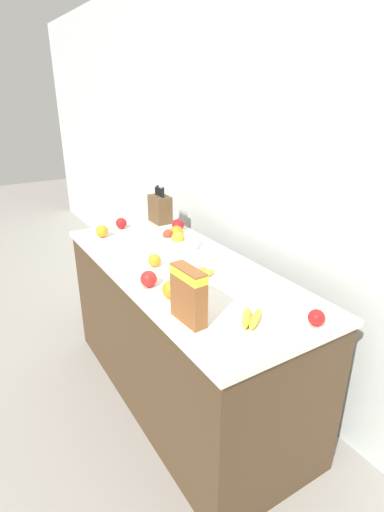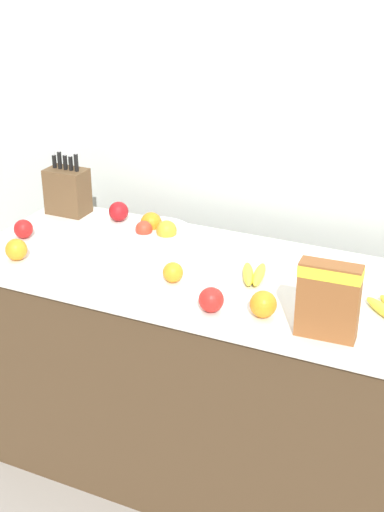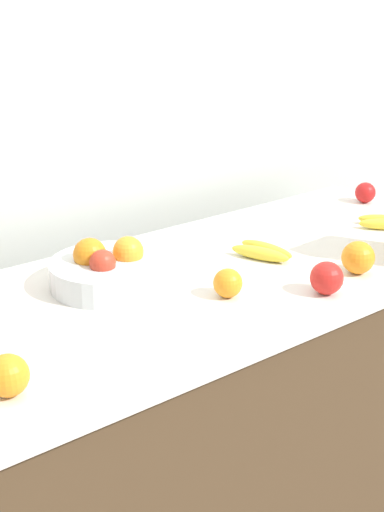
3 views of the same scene
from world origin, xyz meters
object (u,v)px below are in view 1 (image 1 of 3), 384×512
Objects in this scene: apple_middle at (178,225)px; orange_back_center at (171,290)px; cereal_box at (188,292)px; apple_leftmost at (316,318)px; orange_by_cereal at (155,260)px; orange_front_right at (102,231)px; banana_bunch_left at (251,318)px; knife_block at (160,209)px; apple_front at (121,223)px; fruit_bowl at (175,241)px; apple_rear at (149,279)px; banana_bunch_right at (200,274)px.

apple_middle is 0.96m from orange_back_center.
apple_middle is at bearing 149.07° from cereal_box.
apple_middle is at bearing 148.37° from orange_back_center.
orange_by_cereal is at bearing -161.21° from apple_leftmost.
orange_front_right is (-1.18, 0.05, -0.09)m from cereal_box.
orange_front_right reaches higher than banana_bunch_left.
knife_block is 3.52× the size of apple_middle.
apple_front is at bearing 166.67° from cereal_box.
knife_block is at bearing 162.20° from fruit_bowl.
fruit_bowl is at bearing 129.40° from orange_by_cereal.
apple_front is at bearing 165.83° from apple_rear.
apple_leftmost is (0.30, 0.43, -0.10)m from cereal_box.
fruit_bowl reaches higher than banana_bunch_left.
orange_by_cereal is at bearing 163.86° from cereal_box.
orange_by_cereal is at bearing -7.66° from apple_front.
banana_bunch_left is 2.09× the size of apple_middle.
knife_block reaches higher than orange_front_right.
apple_front is at bearing 119.56° from orange_front_right.
banana_bunch_left is 1.34m from orange_front_right.
apple_leftmost is 1.34m from apple_middle.
orange_by_cereal is (0.61, 0.08, -0.00)m from orange_front_right.
apple_rear is (0.66, -0.54, -0.00)m from apple_middle.
apple_front reaches higher than banana_bunch_left.
apple_rear is at bearing -99.46° from banana_bunch_right.
fruit_bowl reaches higher than orange_by_cereal.
apple_front is 0.94m from apple_rear.
cereal_box is 0.60m from orange_by_cereal.
apple_front is 0.71m from orange_by_cereal.
cereal_box is 0.44m from banana_bunch_right.
apple_front is (-0.95, -0.04, 0.02)m from banana_bunch_right.
orange_by_cereal reaches higher than banana_bunch_left.
fruit_bowl is 0.53m from apple_front.
apple_middle is at bearing 72.59° from orange_front_right.
orange_by_cereal is (0.71, -0.10, -0.00)m from apple_front.
banana_bunch_right is at bearing 28.96° from orange_by_cereal.
orange_back_center is (1.07, -0.19, 0.01)m from apple_front.
fruit_bowl is 3.56× the size of apple_rear.
apple_front is 0.92× the size of apple_rear.
fruit_bowl is at bearing 167.44° from banana_bunch_right.
apple_leftmost is 0.93m from orange_by_cereal.
cereal_box is 1.31m from apple_front.
orange_back_center is (-0.52, -0.40, 0.01)m from apple_leftmost.
apple_rear is at bearing -166.88° from orange_back_center.
apple_leftmost is 1.54m from orange_front_right.
apple_rear is at bearing -33.56° from orange_by_cereal.
orange_front_right is (-0.15, -0.49, -0.00)m from apple_middle.
fruit_bowl reaches higher than apple_rear.
apple_leftmost is 0.81m from apple_rear.
orange_front_right is 0.61m from orange_by_cereal.
banana_bunch_left is at bearing -126.87° from apple_leftmost.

